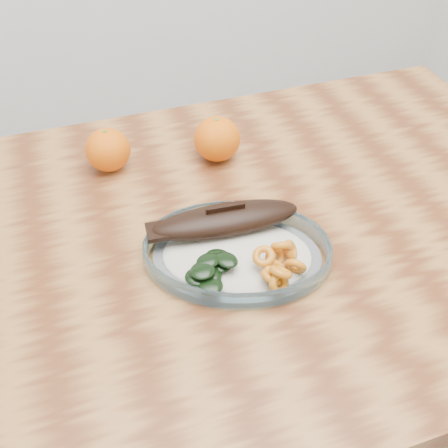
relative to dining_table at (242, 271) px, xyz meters
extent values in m
cube|color=#613016|center=(0.00, 0.00, 0.08)|extent=(1.20, 0.80, 0.04)
cylinder|color=brown|center=(0.54, 0.34, -0.30)|extent=(0.06, 0.06, 0.71)
ellipsoid|color=white|center=(-0.03, -0.06, 0.10)|extent=(0.60, 0.52, 0.01)
torus|color=#95CBE6|center=(-0.03, -0.06, 0.11)|extent=(0.65, 0.65, 0.03)
ellipsoid|color=white|center=(-0.03, -0.06, 0.12)|extent=(0.53, 0.45, 0.02)
ellipsoid|color=black|center=(-0.03, -0.01, 0.15)|extent=(0.24, 0.08, 0.04)
ellipsoid|color=black|center=(-0.03, -0.01, 0.14)|extent=(0.20, 0.07, 0.02)
cube|color=black|center=(-0.13, 0.00, 0.15)|extent=(0.05, 0.04, 0.01)
cube|color=black|center=(-0.03, -0.01, 0.17)|extent=(0.06, 0.01, 0.02)
torus|color=#BD630D|center=(-0.01, -0.14, 0.14)|extent=(0.04, 0.05, 0.04)
torus|color=#BD630D|center=(0.00, -0.12, 0.14)|extent=(0.05, 0.05, 0.03)
torus|color=#BD630D|center=(0.03, -0.13, 0.14)|extent=(0.04, 0.04, 0.04)
torus|color=#BD630D|center=(0.01, -0.10, 0.14)|extent=(0.05, 0.04, 0.04)
torus|color=#BD630D|center=(0.00, -0.15, 0.14)|extent=(0.04, 0.04, 0.04)
torus|color=#BD630D|center=(0.04, -0.09, 0.14)|extent=(0.04, 0.04, 0.04)
torus|color=#BD630D|center=(-0.01, -0.11, 0.15)|extent=(0.04, 0.04, 0.03)
torus|color=#BD630D|center=(0.00, -0.14, 0.15)|extent=(0.05, 0.05, 0.03)
torus|color=#BD630D|center=(0.02, -0.10, 0.15)|extent=(0.05, 0.04, 0.04)
ellipsoid|color=black|center=(-0.09, -0.10, 0.14)|extent=(0.03, 0.04, 0.01)
ellipsoid|color=black|center=(-0.09, -0.09, 0.14)|extent=(0.05, 0.05, 0.01)
ellipsoid|color=black|center=(-0.11, -0.10, 0.14)|extent=(0.05, 0.05, 0.01)
ellipsoid|color=black|center=(-0.07, -0.07, 0.14)|extent=(0.05, 0.04, 0.01)
ellipsoid|color=black|center=(-0.07, -0.09, 0.14)|extent=(0.03, 0.04, 0.01)
ellipsoid|color=black|center=(-0.09, -0.12, 0.14)|extent=(0.04, 0.05, 0.01)
ellipsoid|color=black|center=(-0.10, -0.10, 0.15)|extent=(0.05, 0.05, 0.01)
ellipsoid|color=black|center=(-0.06, -0.09, 0.15)|extent=(0.04, 0.05, 0.01)
ellipsoid|color=black|center=(-0.08, -0.08, 0.15)|extent=(0.04, 0.04, 0.01)
sphere|color=#EC5D04|center=(-0.17, 0.23, 0.14)|extent=(0.08, 0.08, 0.08)
sphere|color=#EC5D04|center=(0.02, 0.20, 0.14)|extent=(0.08, 0.08, 0.08)
camera|label=1|loc=(-0.24, -0.62, 0.70)|focal=45.00mm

